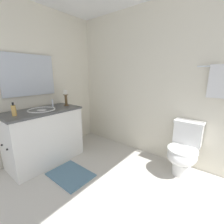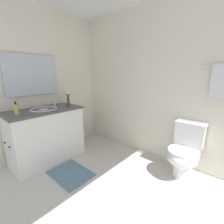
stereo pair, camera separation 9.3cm
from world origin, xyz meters
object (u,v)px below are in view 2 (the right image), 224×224
sink_basin (44,112)px  mirror (32,75)px  soap_bottle (16,109)px  towel_near_vanity (224,82)px  toilet (185,152)px  bath_mat (71,173)px  candle_holder_tall (68,97)px  vanity_cabinet (47,135)px

sink_basin → mirror: size_ratio=0.50×
soap_bottle → towel_near_vanity: 2.65m
toilet → bath_mat: bearing=-140.0°
sink_basin → mirror: (-0.28, -0.00, 0.55)m
toilet → towel_near_vanity: (0.28, 0.20, 0.93)m
towel_near_vanity → bath_mat: towel_near_vanity is taller
sink_basin → soap_bottle: 0.41m
toilet → towel_near_vanity: size_ratio=1.82×
toilet → candle_holder_tall: bearing=-162.5°
vanity_cabinet → toilet: size_ratio=1.49×
vanity_cabinet → candle_holder_tall: (0.01, 0.44, 0.57)m
vanity_cabinet → soap_bottle: size_ratio=6.20×
bath_mat → soap_bottle: bearing=-146.2°
candle_holder_tall → towel_near_vanity: 2.27m
toilet → towel_near_vanity: towel_near_vanity is taller
sink_basin → towel_near_vanity: towel_near_vanity is taller
sink_basin → bath_mat: sink_basin is taller
soap_bottle → bath_mat: size_ratio=0.30×
vanity_cabinet → towel_near_vanity: size_ratio=2.71×
mirror → toilet: 2.55m
candle_holder_tall → bath_mat: candle_holder_tall is taller
sink_basin → toilet: (1.84, 1.01, -0.45)m
sink_basin → toilet: 2.15m
bath_mat → toilet: bearing=40.0°
mirror → towel_near_vanity: size_ratio=1.95×
towel_near_vanity → sink_basin: bearing=-150.1°
mirror → sink_basin: bearing=0.2°
toilet → bath_mat: 1.62m
candle_holder_tall → soap_bottle: (0.04, -0.83, -0.07)m
candle_holder_tall → soap_bottle: 0.83m
vanity_cabinet → mirror: mirror is taller
vanity_cabinet → mirror: size_ratio=1.39×
vanity_cabinet → sink_basin: bearing=90.0°
soap_bottle → toilet: size_ratio=0.24×
vanity_cabinet → candle_holder_tall: bearing=88.7°
vanity_cabinet → toilet: 2.10m
mirror → candle_holder_tall: size_ratio=2.97×
candle_holder_tall → sink_basin: bearing=-91.3°
toilet → bath_mat: (-1.21, -1.02, -0.36)m
candle_holder_tall → toilet: (1.83, 0.58, -0.63)m
towel_near_vanity → soap_bottle: bearing=-142.2°
toilet → soap_bottle: bearing=-141.9°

